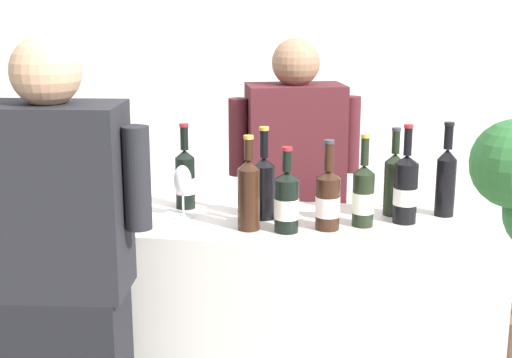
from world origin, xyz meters
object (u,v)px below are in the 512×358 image
object	(u,v)px
wine_bottle_3	(249,192)
wine_bottle_8	(394,182)
wine_bottle_6	(185,178)
wine_bottle_9	(363,195)
wine_bottle_1	(264,185)
wine_glass	(183,182)
wine_bottle_0	(406,188)
wine_bottle_7	(137,186)
wine_bottle_10	(328,199)
wine_bottle_2	(446,179)
person_guest	(63,316)
ice_bucket	(77,174)
wine_bottle_4	(287,202)
wine_bottle_5	(11,178)
person_server	(294,230)

from	to	relation	value
wine_bottle_3	wine_bottle_8	distance (m)	0.56
wine_bottle_6	wine_bottle_8	xyz separation A→B (m)	(0.77, 0.02, 0.01)
wine_bottle_8	wine_bottle_9	distance (m)	0.19
wine_bottle_1	wine_glass	bearing A→B (deg)	-174.00
wine_bottle_0	wine_bottle_6	xyz separation A→B (m)	(-0.81, 0.07, -0.01)
wine_bottle_9	wine_bottle_3	bearing A→B (deg)	-165.65
wine_bottle_6	wine_bottle_7	size ratio (longest dim) A/B	0.92
wine_bottle_9	wine_bottle_10	xyz separation A→B (m)	(-0.12, -0.06, -0.00)
wine_bottle_10	wine_bottle_2	bearing A→B (deg)	28.53
wine_bottle_6	wine_bottle_9	distance (m)	0.68
person_guest	wine_bottle_9	bearing A→B (deg)	28.67
person_guest	ice_bucket	bearing A→B (deg)	106.47
wine_bottle_4	ice_bucket	xyz separation A→B (m)	(-0.83, 0.24, 0.01)
wine_bottle_7	wine_bottle_10	size ratio (longest dim) A/B	1.13
wine_bottle_2	wine_bottle_9	bearing A→B (deg)	-150.11
wine_bottle_3	ice_bucket	xyz separation A→B (m)	(-0.70, 0.23, -0.01)
wine_bottle_0	wine_bottle_10	distance (m)	0.29
wine_bottle_0	wine_bottle_4	xyz separation A→B (m)	(-0.40, -0.17, -0.02)
wine_glass	wine_bottle_0	bearing A→B (deg)	3.94
wine_bottle_4	wine_bottle_8	bearing A→B (deg)	34.95
wine_bottle_5	person_server	bearing A→B (deg)	30.28
wine_bottle_4	wine_bottle_6	bearing A→B (deg)	150.27
wine_bottle_8	wine_bottle_2	bearing A→B (deg)	5.50
wine_bottle_1	person_server	distance (m)	0.61
wine_bottle_1	wine_bottle_3	xyz separation A→B (m)	(-0.03, -0.14, 0.01)
wine_bottle_5	wine_bottle_6	xyz separation A→B (m)	(0.61, 0.16, -0.02)
wine_bottle_2	wine_bottle_1	bearing A→B (deg)	-168.48
wine_bottle_10	ice_bucket	xyz separation A→B (m)	(-0.97, 0.19, 0.01)
wine_bottle_1	wine_bottle_4	world-z (taller)	wine_bottle_1
wine_bottle_0	wine_bottle_6	size ratio (longest dim) A/B	1.09
wine_bottle_8	wine_bottle_10	distance (m)	0.31
wine_bottle_10	ice_bucket	bearing A→B (deg)	169.08
wine_bottle_6	person_guest	xyz separation A→B (m)	(-0.24, -0.62, -0.29)
wine_bottle_0	wine_bottle_2	world-z (taller)	wine_bottle_0
wine_bottle_7	wine_bottle_10	world-z (taller)	wine_bottle_7
wine_bottle_2	wine_bottle_10	size ratio (longest dim) A/B	1.11
wine_bottle_6	wine_bottle_7	bearing A→B (deg)	-120.27
person_server	wine_bottle_6	bearing A→B (deg)	-131.96
wine_bottle_5	wine_bottle_7	size ratio (longest dim) A/B	0.98
wine_glass	ice_bucket	size ratio (longest dim) A/B	0.84
wine_bottle_5	wine_glass	xyz separation A→B (m)	(0.63, 0.04, -0.00)
wine_bottle_0	wine_bottle_9	world-z (taller)	wine_bottle_0
wine_bottle_5	wine_bottle_9	world-z (taller)	wine_bottle_5
wine_glass	wine_bottle_7	bearing A→B (deg)	-148.37
wine_bottle_9	person_server	distance (m)	0.69
wine_bottle_2	wine_glass	distance (m)	0.95
wine_bottle_3	wine_bottle_6	bearing A→B (deg)	140.62
wine_bottle_2	wine_bottle_8	distance (m)	0.19
wine_bottle_0	wine_bottle_8	world-z (taller)	wine_bottle_0
wine_bottle_10	person_guest	world-z (taller)	person_guest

